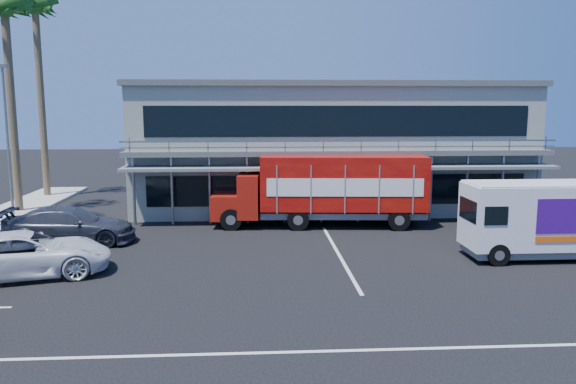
{
  "coord_description": "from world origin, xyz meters",
  "views": [
    {
      "loc": [
        -1.41,
        -19.02,
        6.03
      ],
      "look_at": [
        0.04,
        4.95,
        2.3
      ],
      "focal_mm": 35.0,
      "sensor_mm": 36.0,
      "label": 1
    }
  ],
  "objects": [
    {
      "name": "parked_car_d",
      "position": [
        -9.5,
        5.53,
        0.81
      ],
      "size": [
        5.65,
        2.49,
        1.61
      ],
      "primitive_type": "imported",
      "rotation": [
        0.0,
        0.0,
        1.61
      ],
      "color": "#2E323E",
      "rests_on": "ground"
    },
    {
      "name": "building",
      "position": [
        3.0,
        14.94,
        3.66
      ],
      "size": [
        22.4,
        12.0,
        7.3
      ],
      "color": "gray",
      "rests_on": "ground"
    },
    {
      "name": "parked_car_c",
      "position": [
        -9.5,
        0.8,
        0.8
      ],
      "size": [
        6.23,
        4.12,
        1.59
      ],
      "primitive_type": "imported",
      "rotation": [
        0.0,
        0.0,
        1.85
      ],
      "color": "white",
      "rests_on": "ground"
    },
    {
      "name": "palm_e",
      "position": [
        -14.7,
        13.0,
        10.57
      ],
      "size": [
        2.8,
        2.8,
        12.25
      ],
      "color": "brown",
      "rests_on": "ground"
    },
    {
      "name": "light_pole_far",
      "position": [
        -14.2,
        11.0,
        4.5
      ],
      "size": [
        0.5,
        0.25,
        8.09
      ],
      "color": "gray",
      "rests_on": "ground"
    },
    {
      "name": "parked_car_e",
      "position": [
        -10.78,
        7.2,
        0.66
      ],
      "size": [
        4.11,
        2.24,
        1.33
      ],
      "primitive_type": "imported",
      "rotation": [
        0.0,
        0.0,
        1.75
      ],
      "color": "slate",
      "rests_on": "ground"
    },
    {
      "name": "red_truck",
      "position": [
        2.27,
        8.55,
        1.96
      ],
      "size": [
        10.73,
        3.24,
        3.56
      ],
      "rotation": [
        0.0,
        0.0,
        -0.07
      ],
      "color": "maroon",
      "rests_on": "ground"
    },
    {
      "name": "white_van",
      "position": [
        9.99,
        2.0,
        1.61
      ],
      "size": [
        6.23,
        2.19,
        3.04
      ],
      "rotation": [
        0.0,
        0.0,
        -0.0
      ],
      "color": "silver",
      "rests_on": "ground"
    },
    {
      "name": "palm_f",
      "position": [
        -15.1,
        18.5,
        11.47
      ],
      "size": [
        2.8,
        2.8,
        13.25
      ],
      "color": "brown",
      "rests_on": "ground"
    },
    {
      "name": "ground",
      "position": [
        0.0,
        0.0,
        0.0
      ],
      "size": [
        120.0,
        120.0,
        0.0
      ],
      "primitive_type": "plane",
      "color": "black",
      "rests_on": "ground"
    }
  ]
}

